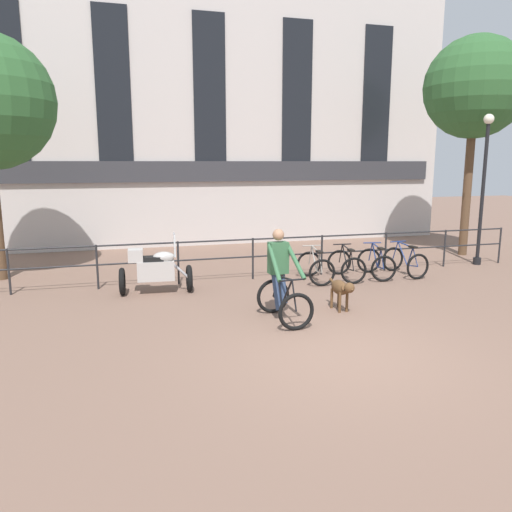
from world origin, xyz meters
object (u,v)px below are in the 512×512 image
Objects in this scene: parked_bicycle_mid_right at (376,263)px; street_lamp at (484,182)px; cyclist_with_bike at (281,280)px; parked_motorcycle at (155,269)px; parked_bicycle_mid_left at (346,265)px; parked_bicycle_near_lamp at (315,267)px; parked_bicycle_far_end at (405,262)px; dog at (341,289)px.

street_lamp reaches higher than parked_bicycle_mid_right.
parked_motorcycle is at bearing 125.83° from cyclist_with_bike.
parked_motorcycle is 1.40× the size of parked_bicycle_mid_left.
parked_motorcycle reaches higher than parked_bicycle_near_lamp.
street_lamp reaches higher than cyclist_with_bike.
parked_bicycle_mid_right is at bearing -85.18° from parked_motorcycle.
parked_bicycle_far_end is (4.31, 2.65, -0.41)m from cyclist_with_bike.
parked_motorcycle is (-3.44, 2.39, 0.11)m from dog.
parked_bicycle_near_lamp is 1.00× the size of parked_bicycle_far_end.
parked_bicycle_mid_left is 1.68m from parked_bicycle_far_end.
parked_bicycle_far_end is (2.52, -0.00, 0.00)m from parked_bicycle_near_lamp.
parked_bicycle_mid_left is at bearing -175.29° from parked_bicycle_near_lamp.
street_lamp is at bearing -81.50° from parked_motorcycle.
parked_bicycle_mid_left and parked_bicycle_mid_right have the same top height.
parked_bicycle_mid_right is (1.68, 0.00, 0.00)m from parked_bicycle_near_lamp.
street_lamp is at bearing -161.21° from parked_bicycle_mid_right.
parked_bicycle_mid_left is (2.63, 2.65, -0.41)m from cyclist_with_bike.
parked_bicycle_far_end is 3.51m from street_lamp.
parked_bicycle_mid_left is at bearing -85.01° from parked_motorcycle.
parked_bicycle_far_end is at bearing -171.43° from parked_bicycle_mid_right.
dog is at bearing 57.61° from parked_bicycle_mid_right.
street_lamp is (9.24, 0.75, 1.82)m from parked_motorcycle.
parked_bicycle_far_end is at bearing -85.30° from parked_motorcycle.
parked_bicycle_far_end is at bearing 35.15° from dog.
cyclist_with_bike is 3.33m from parked_motorcycle.
parked_bicycle_near_lamp and parked_bicycle_mid_left have the same top height.
parked_bicycle_near_lamp is at bearing 5.91° from parked_bicycle_mid_left.
parked_bicycle_mid_right is (5.60, 0.09, -0.20)m from parked_motorcycle.
parked_bicycle_near_lamp is 5.73m from street_lamp.
parked_bicycle_near_lamp is at bearing 8.57° from parked_bicycle_mid_right.
dog is at bearing -120.93° from parked_motorcycle.
cyclist_with_bike is at bearing 45.92° from parked_bicycle_mid_right.
street_lamp is at bearing -171.22° from parked_bicycle_far_end.
street_lamp is (3.64, 0.66, 2.02)m from parked_bicycle_mid_right.
street_lamp is at bearing -168.26° from parked_bicycle_near_lamp.
parked_bicycle_mid_right is 0.84m from parked_bicycle_far_end.
parked_bicycle_mid_right is at bearing 33.39° from cyclist_with_bike.
dog is (1.31, 0.16, -0.31)m from cyclist_with_bike.
street_lamp is (5.32, 0.66, 2.02)m from parked_bicycle_near_lamp.
dog is 0.79× the size of parked_bicycle_far_end.
dog is 4.19m from parked_motorcycle.
street_lamp reaches higher than dog.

